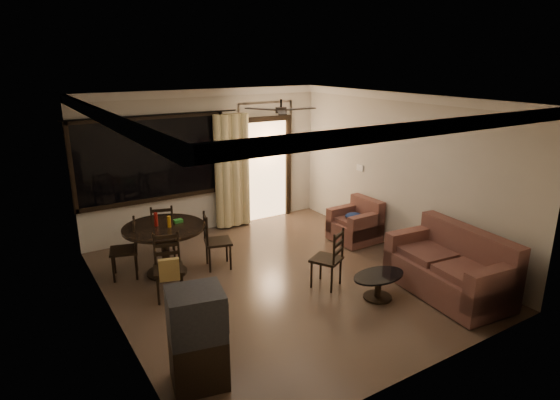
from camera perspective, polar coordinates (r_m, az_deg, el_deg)
ground at (r=7.51m, az=0.12°, el=-9.64°), size 5.50×5.50×0.00m
room_shell at (r=8.68m, az=-2.80°, el=6.78°), size 5.50×6.70×5.50m
dining_table at (r=7.68m, az=-13.90°, el=-4.35°), size 1.29×1.29×1.03m
dining_chair_west at (r=7.88m, az=-18.31°, el=-6.96°), size 0.52×0.52×0.95m
dining_chair_east at (r=7.88m, az=-7.62°, el=-6.21°), size 0.52×0.52×0.95m
dining_chair_south at (r=7.02m, az=-13.34°, el=-9.33°), size 0.52×0.56×0.95m
dining_chair_north at (r=8.54m, az=-14.02°, el=-4.70°), size 0.52×0.52×0.95m
tv_cabinet at (r=5.18m, az=-10.03°, el=-16.22°), size 0.67×0.63×1.10m
sofa at (r=7.39m, az=20.18°, el=-7.93°), size 1.13×1.88×0.96m
armchair at (r=9.01m, az=9.33°, el=-2.95°), size 0.79×0.79×0.79m
coffee_table at (r=7.01m, az=11.90°, el=-9.82°), size 0.84×0.51×0.37m
side_chair at (r=7.22m, az=5.74°, el=-8.41°), size 0.56×0.56×0.93m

